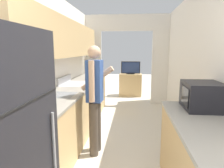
# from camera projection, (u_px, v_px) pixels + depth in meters

# --- Properties ---
(wall_left) EXTENTS (0.38, 7.48, 2.50)m
(wall_left) POSITION_uv_depth(u_px,v_px,m) (47.00, 56.00, 3.04)
(wall_left) COLOR white
(wall_left) RESTS_ON ground_plane
(wall_right) EXTENTS (0.06, 7.48, 2.50)m
(wall_right) POSITION_uv_depth(u_px,v_px,m) (215.00, 73.00, 2.46)
(wall_right) COLOR white
(wall_right) RESTS_ON ground_plane
(wall_far_with_doorway) EXTENTS (2.74, 0.06, 2.50)m
(wall_far_with_doorway) POSITION_uv_depth(u_px,v_px,m) (126.00, 54.00, 5.66)
(wall_far_with_doorway) COLOR white
(wall_far_with_doorway) RESTS_ON ground_plane
(counter_left) EXTENTS (0.62, 3.80, 0.88)m
(counter_left) POSITION_uv_depth(u_px,v_px,m) (75.00, 110.00, 3.68)
(counter_left) COLOR tan
(counter_left) RESTS_ON ground_plane
(range_oven) EXTENTS (0.66, 0.74, 1.02)m
(range_oven) POSITION_uv_depth(u_px,v_px,m) (79.00, 105.00, 3.97)
(range_oven) COLOR #B7B7BC
(range_oven) RESTS_ON ground_plane
(person) EXTENTS (0.52, 0.40, 1.60)m
(person) POSITION_uv_depth(u_px,v_px,m) (95.00, 98.00, 2.89)
(person) COLOR #4C4238
(person) RESTS_ON ground_plane
(microwave) EXTENTS (0.40, 0.47, 0.30)m
(microwave) POSITION_uv_depth(u_px,v_px,m) (202.00, 96.00, 2.21)
(microwave) COLOR black
(microwave) RESTS_ON counter_right
(tv_cabinet) EXTENTS (0.74, 0.42, 0.74)m
(tv_cabinet) POSITION_uv_depth(u_px,v_px,m) (130.00, 85.00, 6.71)
(tv_cabinet) COLOR tan
(tv_cabinet) RESTS_ON ground_plane
(television) EXTENTS (0.62, 0.16, 0.41)m
(television) POSITION_uv_depth(u_px,v_px,m) (131.00, 68.00, 6.57)
(television) COLOR black
(television) RESTS_ON tv_cabinet
(knife) EXTENTS (0.08, 0.34, 0.02)m
(knife) POSITION_uv_depth(u_px,v_px,m) (86.00, 79.00, 4.46)
(knife) COLOR #B7B7BC
(knife) RESTS_ON counter_left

